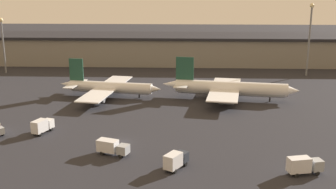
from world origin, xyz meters
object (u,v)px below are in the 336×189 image
object	(u,v)px
service_vehicle_2	(304,165)
service_vehicle_4	(42,126)
airplane_0	(109,87)
service_vehicle_3	(112,147)
service_vehicle_1	(176,160)
airplane_1	(229,88)

from	to	relation	value
service_vehicle_2	service_vehicle_4	size ratio (longest dim) A/B	1.08
airplane_0	service_vehicle_3	bearing A→B (deg)	-70.51
service_vehicle_1	service_vehicle_4	world-z (taller)	service_vehicle_4
airplane_0	service_vehicle_3	xyz separation A→B (m)	(9.49, -49.52, -1.27)
service_vehicle_2	service_vehicle_3	bearing A→B (deg)	154.63
service_vehicle_4	airplane_0	bearing A→B (deg)	4.11
service_vehicle_4	airplane_1	bearing A→B (deg)	-35.72
service_vehicle_1	service_vehicle_3	xyz separation A→B (m)	(-14.29, 6.84, -0.13)
airplane_0	airplane_1	world-z (taller)	airplane_1
service_vehicle_3	airplane_0	bearing A→B (deg)	120.49
airplane_0	service_vehicle_3	size ratio (longest dim) A/B	4.87
service_vehicle_3	service_vehicle_4	xyz separation A→B (m)	(-20.04, 13.02, 0.16)
service_vehicle_1	service_vehicle_2	world-z (taller)	service_vehicle_2
airplane_1	service_vehicle_3	distance (m)	56.09
airplane_0	airplane_1	distance (m)	39.95
service_vehicle_1	airplane_1	bearing A→B (deg)	14.42
airplane_0	service_vehicle_4	distance (m)	38.01
service_vehicle_3	airplane_1	bearing A→B (deg)	76.82
airplane_0	airplane_1	size ratio (longest dim) A/B	0.84
service_vehicle_2	service_vehicle_4	xyz separation A→B (m)	(-59.81, 21.34, 0.01)
airplane_0	service_vehicle_1	xyz separation A→B (m)	(23.78, -56.36, -1.14)
service_vehicle_2	service_vehicle_4	world-z (taller)	service_vehicle_4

